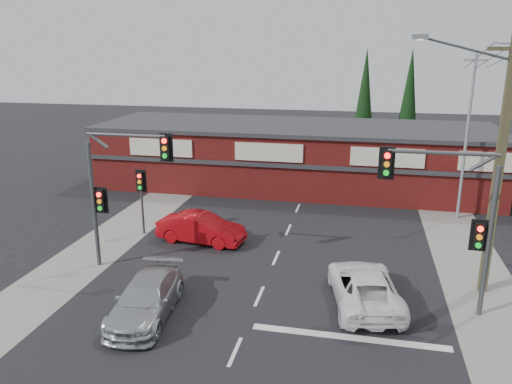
% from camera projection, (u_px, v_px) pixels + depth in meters
% --- Properties ---
extents(ground, '(120.00, 120.00, 0.00)m').
position_uv_depth(ground, '(256.00, 305.00, 18.62)').
color(ground, black).
rests_on(ground, ground).
extents(road_strip, '(14.00, 70.00, 0.01)m').
position_uv_depth(road_strip, '(278.00, 253.00, 23.31)').
color(road_strip, black).
rests_on(road_strip, ground).
extents(verge_left, '(3.00, 70.00, 0.02)m').
position_uv_depth(verge_left, '(112.00, 238.00, 25.03)').
color(verge_left, gray).
rests_on(verge_left, ground).
extents(verge_right, '(3.00, 70.00, 0.02)m').
position_uv_depth(verge_right, '(472.00, 269.00, 21.58)').
color(verge_right, gray).
rests_on(verge_right, ground).
extents(stop_line, '(6.50, 0.35, 0.01)m').
position_uv_depth(stop_line, '(349.00, 337.00, 16.50)').
color(stop_line, silver).
rests_on(stop_line, ground).
extents(white_suv, '(3.17, 5.29, 1.38)m').
position_uv_depth(white_suv, '(364.00, 286.00, 18.55)').
color(white_suv, white).
rests_on(white_suv, ground).
extents(silver_suv, '(2.33, 4.81, 1.35)m').
position_uv_depth(silver_suv, '(146.00, 299.00, 17.67)').
color(silver_suv, '#ACAFB1').
rests_on(silver_suv, ground).
extents(red_sedan, '(4.48, 2.06, 1.42)m').
position_uv_depth(red_sedan, '(201.00, 228.00, 24.43)').
color(red_sedan, '#A70A10').
rests_on(red_sedan, ground).
extents(lane_dashes, '(0.12, 50.10, 0.01)m').
position_uv_depth(lane_dashes, '(283.00, 243.00, 24.48)').
color(lane_dashes, silver).
rests_on(lane_dashes, ground).
extents(shop_building, '(27.30, 8.40, 4.22)m').
position_uv_depth(shop_building, '(294.00, 155.00, 34.16)').
color(shop_building, '#460E0E').
rests_on(shop_building, ground).
extents(conifer_near, '(1.80, 1.80, 9.25)m').
position_uv_depth(conifer_near, '(365.00, 97.00, 38.90)').
color(conifer_near, '#2D2116').
rests_on(conifer_near, ground).
extents(conifer_far, '(1.80, 1.80, 9.25)m').
position_uv_depth(conifer_far, '(409.00, 96.00, 40.06)').
color(conifer_far, '#2D2116').
rests_on(conifer_far, ground).
extents(traffic_mast_left, '(3.77, 0.27, 5.97)m').
position_uv_depth(traffic_mast_left, '(115.00, 180.00, 20.71)').
color(traffic_mast_left, '#47494C').
rests_on(traffic_mast_left, ground).
extents(traffic_mast_right, '(3.96, 0.27, 5.97)m').
position_uv_depth(traffic_mast_right, '(458.00, 208.00, 17.07)').
color(traffic_mast_right, '#47494C').
rests_on(traffic_mast_right, ground).
extents(pedestal_signal, '(0.55, 0.27, 3.38)m').
position_uv_depth(pedestal_signal, '(141.00, 189.00, 25.04)').
color(pedestal_signal, '#47494C').
rests_on(pedestal_signal, ground).
extents(utility_pole, '(4.38, 0.59, 10.00)m').
position_uv_depth(utility_pole, '(496.00, 157.00, 18.22)').
color(utility_pole, '#4C462B').
rests_on(utility_pole, ground).
extents(steel_pole, '(1.20, 0.16, 9.00)m').
position_uv_depth(steel_pole, '(467.00, 135.00, 26.74)').
color(steel_pole, gray).
rests_on(steel_pole, ground).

